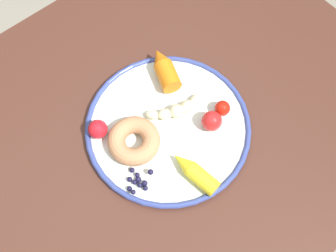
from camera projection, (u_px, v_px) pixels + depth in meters
ground_plane at (151, 206)px, 1.46m from camera, size 6.00×6.00×0.00m
dining_table at (141, 148)px, 0.89m from camera, size 1.19×0.86×0.70m
plate at (168, 127)px, 0.82m from camera, size 0.36×0.36×0.02m
banana at (176, 110)px, 0.82m from camera, size 0.13×0.07×0.03m
carrot_orange at (164, 69)px, 0.85m from camera, size 0.08×0.11×0.04m
carrot_yellow at (194, 172)px, 0.76m from camera, size 0.05×0.11×0.03m
donut at (134, 141)px, 0.78m from camera, size 0.13×0.13×0.04m
blueberry_pile at (138, 181)px, 0.76m from camera, size 0.06×0.06×0.02m
tomato_near at (222, 108)px, 0.82m from camera, size 0.03×0.03×0.03m
tomato_mid at (212, 121)px, 0.80m from camera, size 0.04×0.04×0.04m
tomato_far at (98, 129)px, 0.79m from camera, size 0.04×0.04×0.04m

